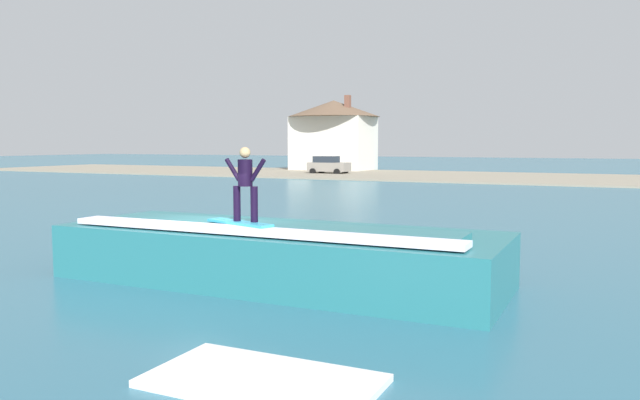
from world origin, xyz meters
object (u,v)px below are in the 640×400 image
object	(u,v)px
surfboard	(240,223)
surfer	(245,180)
house_with_chimney	(334,130)
wave_crest	(276,254)
car_near_shore	(328,165)

from	to	relation	value
surfboard	surfer	bearing A→B (deg)	21.01
house_with_chimney	wave_crest	bearing A→B (deg)	-67.23
surfboard	house_with_chimney	bearing A→B (deg)	112.03
wave_crest	surfboard	distance (m)	1.16
car_near_shore	house_with_chimney	bearing A→B (deg)	110.56
surfer	car_near_shore	bearing A→B (deg)	112.44
wave_crest	surfboard	bearing A→B (deg)	-127.63
wave_crest	surfer	distance (m)	1.86
surfboard	house_with_chimney	xyz separation A→B (m)	(-21.97, 54.30, 3.24)
surfer	wave_crest	bearing A→B (deg)	57.69
car_near_shore	house_with_chimney	size ratio (longest dim) A/B	0.39
surfboard	surfer	distance (m)	0.95
car_near_shore	house_with_chimney	xyz separation A→B (m)	(-3.05, 8.12, 3.71)
surfboard	car_near_shore	distance (m)	49.91
house_with_chimney	surfer	bearing A→B (deg)	-67.83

